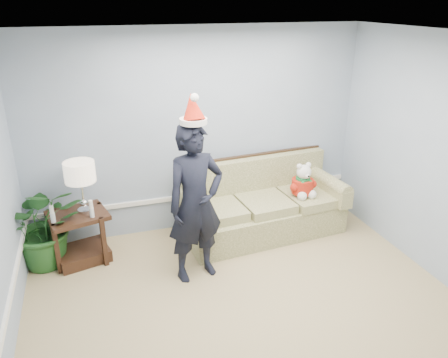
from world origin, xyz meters
TOP-DOWN VIEW (x-y plane):
  - room_shell at (0.00, 0.00)m, footprint 4.54×5.04m
  - wainscot_trim at (-1.18, 1.18)m, footprint 4.49×4.99m
  - sofa at (0.74, 2.06)m, footprint 2.20×1.09m
  - side_table at (-1.62, 2.03)m, footprint 0.77×0.69m
  - table_lamp at (-1.53, 2.06)m, footprint 0.35×0.35m
  - candle_pair at (-1.66, 1.89)m, footprint 0.48×0.05m
  - houseplant at (-2.00, 2.07)m, footprint 0.97×0.84m
  - man at (-0.35, 1.31)m, footprint 0.74×0.57m
  - santa_hat at (-0.35, 1.32)m, footprint 0.31×0.35m
  - teddy_bear at (1.27, 1.89)m, footprint 0.31×0.34m

SIDE VIEW (x-z plane):
  - side_table at x=-1.62m, z-range -0.07..0.56m
  - sofa at x=0.74m, z-range -0.15..0.85m
  - wainscot_trim at x=-1.18m, z-range 0.42..0.48m
  - houseplant at x=-2.00m, z-range 0.00..1.05m
  - teddy_bear at x=1.27m, z-range 0.46..0.93m
  - candle_pair at x=-1.66m, z-range 0.63..0.84m
  - man at x=-0.35m, z-range 0.00..1.82m
  - table_lamp at x=-1.53m, z-range 0.80..1.43m
  - room_shell at x=0.00m, z-range -0.02..2.72m
  - santa_hat at x=-0.35m, z-range 1.78..2.12m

